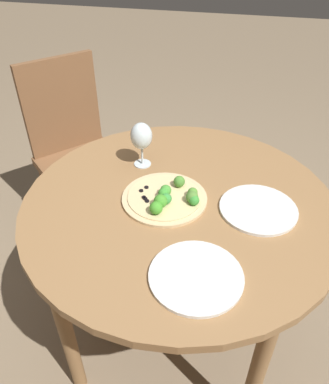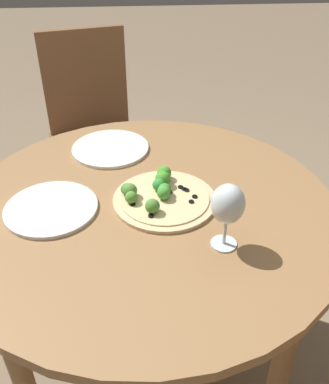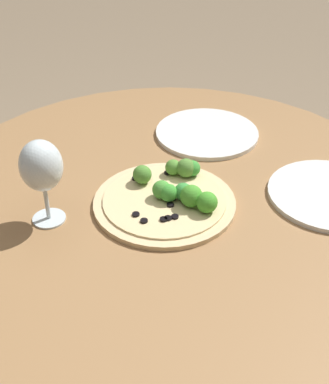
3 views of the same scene
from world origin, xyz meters
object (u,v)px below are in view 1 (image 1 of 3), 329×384
(chair, at_px, (77,149))
(wine_glass, at_px, (141,137))
(pizza, at_px, (167,197))
(plate_far, at_px, (196,276))
(plate_near, at_px, (258,209))

(chair, relative_size, wine_glass, 5.65)
(pizza, height_order, plate_far, pizza)
(pizza, bearing_deg, wine_glass, 125.93)
(wine_glass, bearing_deg, plate_near, -21.37)
(wine_glass, relative_size, plate_far, 0.68)
(pizza, height_order, wine_glass, wine_glass)
(wine_glass, height_order, plate_near, wine_glass)
(pizza, distance_m, plate_far, 0.32)
(wine_glass, distance_m, plate_far, 0.56)
(plate_far, bearing_deg, plate_near, 64.71)
(pizza, xyz_separation_m, plate_near, (0.29, 0.02, -0.01))
(chair, bearing_deg, pizza, -92.36)
(plate_far, bearing_deg, wine_glass, 120.45)
(wine_glass, xyz_separation_m, plate_far, (0.28, -0.47, -0.11))
(plate_far, bearing_deg, pizza, 116.49)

